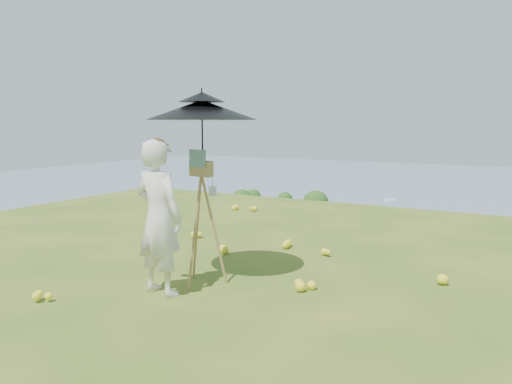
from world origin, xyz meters
The scene contains 11 objects.
ground centered at (0.00, 0.00, 0.00)m, with size 14.00×14.00×0.00m, color #395E1B.
shoreline_tier centered at (0.00, 75.00, -36.00)m, with size 170.00×28.00×8.00m, color slate.
peninsula centered at (-75.00, 155.00, -29.00)m, with size 90.00×60.00×12.00m, color #14330D, non-canonical shape.
slope_trees centered at (0.00, 35.00, -15.00)m, with size 110.00×50.00×6.00m, color #234F17, non-canonical shape.
harbor_town centered at (0.00, 75.00, -29.50)m, with size 110.00×22.00×5.00m, color silver, non-canonical shape.
moored_boats centered at (-12.50, 161.00, -33.65)m, with size 140.00×140.00×0.70m, color white, non-canonical shape.
wildflowers centered at (0.00, 0.25, 0.06)m, with size 10.00×10.50×0.12m, color yellow, non-canonical shape.
painter centered at (0.11, -0.78, 0.93)m, with size 0.68×0.45×1.87m, color white.
field_easel centered at (0.32, -0.20, 0.86)m, with size 0.66×0.66×1.73m, color #94653E, non-canonical shape.
sun_umbrella centered at (0.33, -0.17, 1.95)m, with size 1.39×1.39×1.06m, color black, non-canonical shape.
painter_cap centered at (0.11, -0.78, 1.81)m, with size 0.22×0.27×0.10m, color #CF717D, non-canonical shape.
Camera 1 is at (3.99, -5.28, 2.05)m, focal length 35.00 mm.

